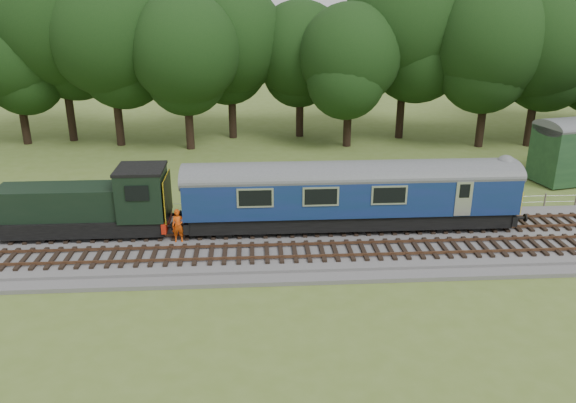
{
  "coord_description": "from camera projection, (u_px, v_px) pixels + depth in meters",
  "views": [
    {
      "loc": [
        -4.02,
        -27.18,
        12.65
      ],
      "look_at": [
        -2.24,
        1.4,
        2.0
      ],
      "focal_mm": 35.0,
      "sensor_mm": 36.0,
      "label": 1
    }
  ],
  "objects": [
    {
      "name": "worker",
      "position": [
        178.0,
        226.0,
        29.31
      ],
      "size": [
        0.67,
        0.46,
        1.8
      ],
      "primitive_type": "imported",
      "rotation": [
        0.0,
        0.0,
        0.05
      ],
      "color": "#DC470B",
      "rests_on": "ballast"
    },
    {
      "name": "track_south",
      "position": [
        336.0,
        250.0,
        28.43
      ],
      "size": [
        67.2,
        2.4,
        0.21
      ],
      "color": "black",
      "rests_on": "ballast"
    },
    {
      "name": "ballast",
      "position": [
        331.0,
        242.0,
        30.01
      ],
      "size": [
        70.0,
        7.0,
        0.35
      ],
      "primitive_type": "cube",
      "color": "#4C4C4F",
      "rests_on": "ground"
    },
    {
      "name": "dmu_railcar",
      "position": [
        351.0,
        190.0,
        30.55
      ],
      "size": [
        18.05,
        2.86,
        3.88
      ],
      "color": "black",
      "rests_on": "ground"
    },
    {
      "name": "shunter_loco",
      "position": [
        92.0,
        206.0,
        29.95
      ],
      "size": [
        8.91,
        2.6,
        3.38
      ],
      "color": "black",
      "rests_on": "ground"
    },
    {
      "name": "track_north",
      "position": [
        328.0,
        227.0,
        31.24
      ],
      "size": [
        67.2,
        2.4,
        0.21
      ],
      "color": "black",
      "rests_on": "ballast"
    },
    {
      "name": "fence",
      "position": [
        321.0,
        214.0,
        34.28
      ],
      "size": [
        64.0,
        0.12,
        1.0
      ],
      "primitive_type": null,
      "color": "#6B6054",
      "rests_on": "ground"
    },
    {
      "name": "ground",
      "position": [
        331.0,
        245.0,
        30.07
      ],
      "size": [
        120.0,
        120.0,
        0.0
      ],
      "primitive_type": "plane",
      "color": "#546A27",
      "rests_on": "ground"
    },
    {
      "name": "tree_line",
      "position": [
        298.0,
        142.0,
        50.65
      ],
      "size": [
        70.0,
        8.0,
        18.0
      ],
      "primitive_type": null,
      "color": "black",
      "rests_on": "ground"
    }
  ]
}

